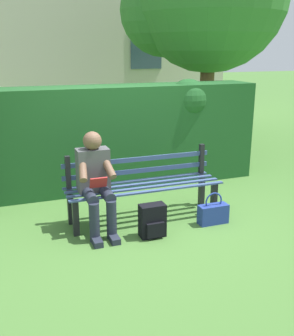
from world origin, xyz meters
TOP-DOWN VIEW (x-y plane):
  - ground at (0.00, 0.00)m, footprint 60.00×60.00m
  - park_bench at (0.00, -0.06)m, footprint 1.99×0.51m
  - person_seated at (0.64, 0.10)m, footprint 0.44×0.73m
  - hedge_backdrop at (0.37, -1.42)m, footprint 5.43×0.78m
  - backpack at (0.09, 0.51)m, footprint 0.30×0.24m
  - handbag at (-0.76, 0.44)m, footprint 0.38×0.15m

SIDE VIEW (x-z plane):
  - ground at x=0.00m, z-range 0.00..0.00m
  - handbag at x=-0.76m, z-range -0.07..0.34m
  - backpack at x=0.09m, z-range 0.00..0.39m
  - park_bench at x=0.00m, z-range 0.00..0.87m
  - person_seated at x=0.64m, z-range 0.04..1.23m
  - hedge_backdrop at x=0.37m, z-range -0.01..1.65m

